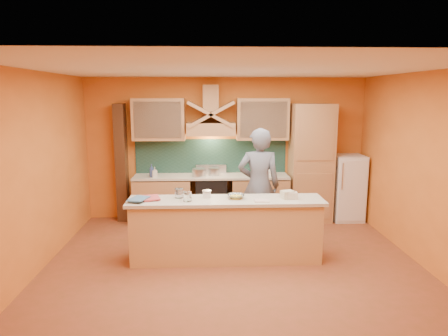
{
  "coord_description": "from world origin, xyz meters",
  "views": [
    {
      "loc": [
        -0.36,
        -5.41,
        2.47
      ],
      "look_at": [
        -0.1,
        0.9,
        1.3
      ],
      "focal_mm": 32.0,
      "sensor_mm": 36.0,
      "label": 1
    }
  ],
  "objects_px": {
    "stove": "(211,199)",
    "fridge": "(347,188)",
    "kitchen_scale": "(207,195)",
    "mixing_bowl": "(236,196)",
    "person": "(259,186)"
  },
  "relations": [
    {
      "from": "stove",
      "to": "fridge",
      "type": "relative_size",
      "value": 0.69
    },
    {
      "from": "kitchen_scale",
      "to": "mixing_bowl",
      "type": "relative_size",
      "value": 0.43
    },
    {
      "from": "stove",
      "to": "kitchen_scale",
      "type": "bearing_deg",
      "value": -92.62
    },
    {
      "from": "person",
      "to": "kitchen_scale",
      "type": "xyz_separation_m",
      "value": [
        -0.87,
        -0.67,
        0.02
      ]
    },
    {
      "from": "fridge",
      "to": "kitchen_scale",
      "type": "distance_m",
      "value": 3.33
    },
    {
      "from": "stove",
      "to": "fridge",
      "type": "distance_m",
      "value": 2.71
    },
    {
      "from": "person",
      "to": "mixing_bowl",
      "type": "bearing_deg",
      "value": 63.55
    },
    {
      "from": "person",
      "to": "fridge",
      "type": "bearing_deg",
      "value": -144.88
    },
    {
      "from": "fridge",
      "to": "stove",
      "type": "bearing_deg",
      "value": 180.0
    },
    {
      "from": "stove",
      "to": "mixing_bowl",
      "type": "relative_size",
      "value": 3.61
    },
    {
      "from": "mixing_bowl",
      "to": "kitchen_scale",
      "type": "bearing_deg",
      "value": 172.26
    },
    {
      "from": "stove",
      "to": "kitchen_scale",
      "type": "xyz_separation_m",
      "value": [
        -0.08,
        -1.8,
        0.54
      ]
    },
    {
      "from": "stove",
      "to": "mixing_bowl",
      "type": "xyz_separation_m",
      "value": [
        0.35,
        -1.86,
        0.53
      ]
    },
    {
      "from": "fridge",
      "to": "kitchen_scale",
      "type": "bearing_deg",
      "value": -147.06
    },
    {
      "from": "stove",
      "to": "person",
      "type": "distance_m",
      "value": 1.47
    }
  ]
}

